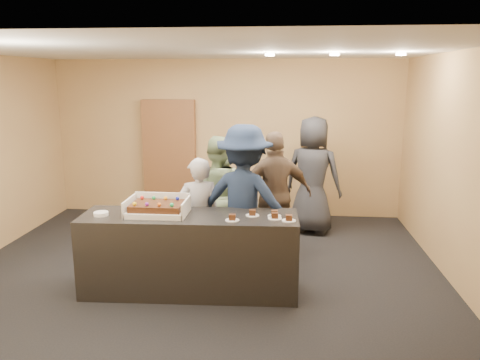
{
  "coord_description": "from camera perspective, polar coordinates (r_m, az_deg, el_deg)",
  "views": [
    {
      "loc": [
        0.99,
        -5.55,
        2.39
      ],
      "look_at": [
        0.47,
        0.0,
        1.16
      ],
      "focal_mm": 35.0,
      "sensor_mm": 36.0,
      "label": 1
    }
  ],
  "objects": [
    {
      "name": "slice_b",
      "position": [
        5.16,
        1.53,
        -4.12
      ],
      "size": [
        0.15,
        0.15,
        0.07
      ],
      "color": "white",
      "rests_on": "serving_counter"
    },
    {
      "name": "cake_box",
      "position": [
        5.31,
        -9.94,
        -3.59
      ],
      "size": [
        0.67,
        0.46,
        0.2
      ],
      "color": "white",
      "rests_on": "serving_counter"
    },
    {
      "name": "slice_a",
      "position": [
        4.99,
        -0.95,
        -4.7
      ],
      "size": [
        0.15,
        0.15,
        0.07
      ],
      "color": "white",
      "rests_on": "serving_counter"
    },
    {
      "name": "sheet_cake",
      "position": [
        5.27,
        -10.03,
        -3.12
      ],
      "size": [
        0.57,
        0.39,
        0.11
      ],
      "color": "#3F210E",
      "rests_on": "cake_box"
    },
    {
      "name": "room",
      "position": [
        5.74,
        -4.71,
        1.9
      ],
      "size": [
        6.04,
        6.0,
        2.7
      ],
      "color": "black",
      "rests_on": "ground"
    },
    {
      "name": "person_dark_suit",
      "position": [
        7.32,
        8.85,
        0.58
      ],
      "size": [
        1.03,
        0.84,
        1.82
      ],
      "primitive_type": "imported",
      "rotation": [
        0.0,
        0.0,
        2.8
      ],
      "color": "#29292E",
      "rests_on": "floor"
    },
    {
      "name": "slice_d",
      "position": [
        5.15,
        4.22,
        -4.18
      ],
      "size": [
        0.15,
        0.15,
        0.07
      ],
      "color": "white",
      "rests_on": "serving_counter"
    },
    {
      "name": "slice_e",
      "position": [
        5.0,
        5.98,
        -4.73
      ],
      "size": [
        0.15,
        0.15,
        0.07
      ],
      "color": "white",
      "rests_on": "serving_counter"
    },
    {
      "name": "ceiling_spotlights",
      "position": [
        6.09,
        11.45,
        14.79
      ],
      "size": [
        1.72,
        0.12,
        0.03
      ],
      "color": "#FFEAC6",
      "rests_on": "ceiling"
    },
    {
      "name": "plate_stack",
      "position": [
        5.39,
        -16.59,
        -3.96
      ],
      "size": [
        0.16,
        0.16,
        0.04
      ],
      "primitive_type": "cylinder",
      "color": "white",
      "rests_on": "serving_counter"
    },
    {
      "name": "person_navy_man",
      "position": [
        5.64,
        0.55,
        -2.63
      ],
      "size": [
        1.32,
        0.93,
        1.86
      ],
      "primitive_type": "imported",
      "rotation": [
        0.0,
        0.0,
        2.92
      ],
      "color": "#192642",
      "rests_on": "floor"
    },
    {
      "name": "serving_counter",
      "position": [
        5.36,
        -6.11,
        -8.89
      ],
      "size": [
        2.42,
        0.79,
        0.9
      ],
      "primitive_type": "cube",
      "rotation": [
        0.0,
        0.0,
        0.04
      ],
      "color": "black",
      "rests_on": "floor"
    },
    {
      "name": "person_server_grey",
      "position": [
        5.73,
        -5.04,
        -4.48
      ],
      "size": [
        0.62,
        0.51,
        1.46
      ],
      "primitive_type": "imported",
      "rotation": [
        0.0,
        0.0,
        3.48
      ],
      "color": "#ACABB0",
      "rests_on": "floor"
    },
    {
      "name": "slice_c",
      "position": [
        5.06,
        4.27,
        -4.47
      ],
      "size": [
        0.15,
        0.15,
        0.07
      ],
      "color": "white",
      "rests_on": "serving_counter"
    },
    {
      "name": "person_brown_extra",
      "position": [
        6.27,
        4.35,
        -1.82
      ],
      "size": [
        1.08,
        0.69,
        1.71
      ],
      "primitive_type": "imported",
      "rotation": [
        0.0,
        0.0,
        3.43
      ],
      "color": "brown",
      "rests_on": "floor"
    },
    {
      "name": "person_sage_man",
      "position": [
        6.39,
        -2.78,
        -1.88
      ],
      "size": [
        0.89,
        0.75,
        1.63
      ],
      "primitive_type": "imported",
      "rotation": [
        0.0,
        0.0,
        2.97
      ],
      "color": "gray",
      "rests_on": "floor"
    },
    {
      "name": "storage_cabinet",
      "position": [
        8.32,
        -8.56,
        2.7
      ],
      "size": [
        0.92,
        0.15,
        2.02
      ],
      "primitive_type": "cube",
      "color": "brown",
      "rests_on": "floor"
    }
  ]
}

